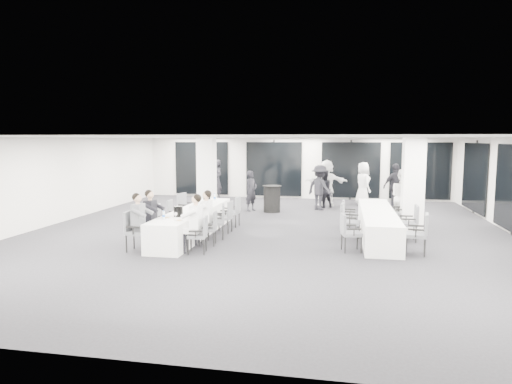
# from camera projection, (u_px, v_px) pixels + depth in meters

# --- Properties ---
(room) EXTENTS (14.04, 16.04, 2.84)m
(room) POSITION_uv_depth(u_px,v_px,m) (301.00, 183.00, 14.17)
(room) COLOR black
(room) RESTS_ON ground
(column_left) EXTENTS (0.60, 0.60, 2.80)m
(column_left) POSITION_uv_depth(u_px,v_px,m) (207.00, 175.00, 16.89)
(column_left) COLOR white
(column_left) RESTS_ON floor
(column_right) EXTENTS (0.60, 0.60, 2.80)m
(column_right) POSITION_uv_depth(u_px,v_px,m) (413.00, 185.00, 13.44)
(column_right) COLOR white
(column_right) RESTS_ON floor
(banquet_table_main) EXTENTS (0.90, 5.00, 0.75)m
(banquet_table_main) POSITION_uv_depth(u_px,v_px,m) (194.00, 222.00, 13.05)
(banquet_table_main) COLOR silver
(banquet_table_main) RESTS_ON floor
(banquet_table_side) EXTENTS (0.90, 5.00, 0.75)m
(banquet_table_side) POSITION_uv_depth(u_px,v_px,m) (377.00, 223.00, 12.86)
(banquet_table_side) COLOR silver
(banquet_table_side) RESTS_ON floor
(cocktail_table) EXTENTS (0.72, 0.72, 1.00)m
(cocktail_table) POSITION_uv_depth(u_px,v_px,m) (272.00, 199.00, 17.15)
(cocktail_table) COLOR black
(cocktail_table) RESTS_ON floor
(chair_main_left_near) EXTENTS (0.51, 0.57, 0.99)m
(chair_main_left_near) POSITION_uv_depth(u_px,v_px,m) (134.00, 228.00, 11.20)
(chair_main_left_near) COLOR #4D4F54
(chair_main_left_near) RESTS_ON floor
(chair_main_left_second) EXTENTS (0.53, 0.56, 0.90)m
(chair_main_left_second) POSITION_uv_depth(u_px,v_px,m) (147.00, 225.00, 11.91)
(chair_main_left_second) COLOR #4D4F54
(chair_main_left_second) RESTS_ON floor
(chair_main_left_mid) EXTENTS (0.54, 0.57, 0.90)m
(chair_main_left_mid) POSITION_uv_depth(u_px,v_px,m) (163.00, 218.00, 12.97)
(chair_main_left_mid) COLOR #4D4F54
(chair_main_left_mid) RESTS_ON floor
(chair_main_left_fourth) EXTENTS (0.49, 0.54, 0.91)m
(chair_main_left_fourth) POSITION_uv_depth(u_px,v_px,m) (174.00, 213.00, 13.81)
(chair_main_left_fourth) COLOR #4D4F54
(chair_main_left_fourth) RESTS_ON floor
(chair_main_left_far) EXTENTS (0.60, 0.63, 0.99)m
(chair_main_left_far) POSITION_uv_depth(u_px,v_px,m) (186.00, 206.00, 14.82)
(chair_main_left_far) COLOR #4D4F54
(chair_main_left_far) RESTS_ON floor
(chair_main_right_near) EXTENTS (0.51, 0.55, 0.89)m
(chair_main_right_near) POSITION_uv_depth(u_px,v_px,m) (200.00, 232.00, 10.98)
(chair_main_right_near) COLOR #4D4F54
(chair_main_right_near) RESTS_ON floor
(chair_main_right_second) EXTENTS (0.50, 0.53, 0.87)m
(chair_main_right_second) POSITION_uv_depth(u_px,v_px,m) (210.00, 226.00, 11.82)
(chair_main_right_second) COLOR #4D4F54
(chair_main_right_second) RESTS_ON floor
(chair_main_right_mid) EXTENTS (0.58, 0.61, 0.95)m
(chair_main_right_mid) POSITION_uv_depth(u_px,v_px,m) (218.00, 219.00, 12.56)
(chair_main_right_mid) COLOR #4D4F54
(chair_main_right_mid) RESTS_ON floor
(chair_main_right_fourth) EXTENTS (0.49, 0.54, 0.93)m
(chair_main_right_fourth) POSITION_uv_depth(u_px,v_px,m) (226.00, 215.00, 13.36)
(chair_main_right_fourth) COLOR #4D4F54
(chair_main_right_fourth) RESTS_ON floor
(chair_main_right_far) EXTENTS (0.50, 0.55, 0.94)m
(chair_main_right_far) POSITION_uv_depth(u_px,v_px,m) (234.00, 210.00, 14.31)
(chair_main_right_far) COLOR #4D4F54
(chair_main_right_far) RESTS_ON floor
(chair_side_left_near) EXTENTS (0.56, 0.59, 0.93)m
(chair_side_left_near) POSITION_uv_depth(u_px,v_px,m) (348.00, 230.00, 11.14)
(chair_side_left_near) COLOR #4D4F54
(chair_side_left_near) RESTS_ON floor
(chair_side_left_mid) EXTENTS (0.56, 0.61, 1.00)m
(chair_side_left_mid) POSITION_uv_depth(u_px,v_px,m) (348.00, 219.00, 12.44)
(chair_side_left_mid) COLOR #4D4F54
(chair_side_left_mid) RESTS_ON floor
(chair_side_left_far) EXTENTS (0.47, 0.52, 0.89)m
(chair_side_left_far) POSITION_uv_depth(u_px,v_px,m) (347.00, 213.00, 13.90)
(chair_side_left_far) COLOR #4D4F54
(chair_side_left_far) RESTS_ON floor
(chair_side_right_near) EXTENTS (0.57, 0.62, 1.00)m
(chair_side_right_near) POSITION_uv_depth(u_px,v_px,m) (420.00, 231.00, 10.82)
(chair_side_right_near) COLOR #4D4F54
(chair_side_right_near) RESTS_ON floor
(chair_side_right_mid) EXTENTS (0.50, 0.56, 0.98)m
(chair_side_right_mid) POSITION_uv_depth(u_px,v_px,m) (411.00, 221.00, 12.28)
(chair_side_right_mid) COLOR #4D4F54
(chair_side_right_mid) RESTS_ON floor
(chair_side_right_far) EXTENTS (0.56, 0.61, 1.02)m
(chair_side_right_far) POSITION_uv_depth(u_px,v_px,m) (404.00, 211.00, 13.74)
(chair_side_right_far) COLOR #4D4F54
(chair_side_right_far) RESTS_ON floor
(seated_guest_a) EXTENTS (0.50, 0.38, 1.44)m
(seated_guest_a) POSITION_uv_depth(u_px,v_px,m) (141.00, 218.00, 11.14)
(seated_guest_a) COLOR #56595E
(seated_guest_a) RESTS_ON floor
(seated_guest_b) EXTENTS (0.50, 0.38, 1.44)m
(seated_guest_b) POSITION_uv_depth(u_px,v_px,m) (153.00, 214.00, 11.85)
(seated_guest_b) COLOR black
(seated_guest_b) RESTS_ON floor
(seated_guest_c) EXTENTS (0.50, 0.38, 1.44)m
(seated_guest_c) POSITION_uv_depth(u_px,v_px,m) (194.00, 220.00, 10.97)
(seated_guest_c) COLOR white
(seated_guest_c) RESTS_ON floor
(seated_guest_d) EXTENTS (0.50, 0.38, 1.44)m
(seated_guest_d) POSITION_uv_depth(u_px,v_px,m) (204.00, 214.00, 11.80)
(seated_guest_d) COLOR white
(seated_guest_d) RESTS_ON floor
(standing_guest_a) EXTENTS (0.76, 0.81, 1.75)m
(standing_guest_a) POSITION_uv_depth(u_px,v_px,m) (251.00, 188.00, 17.38)
(standing_guest_a) COLOR black
(standing_guest_a) RESTS_ON floor
(standing_guest_b) EXTENTS (0.96, 0.86, 1.69)m
(standing_guest_b) POSITION_uv_depth(u_px,v_px,m) (324.00, 187.00, 18.19)
(standing_guest_b) COLOR black
(standing_guest_b) RESTS_ON floor
(standing_guest_c) EXTENTS (1.41, 1.30, 1.98)m
(standing_guest_c) POSITION_uv_depth(u_px,v_px,m) (320.00, 185.00, 17.60)
(standing_guest_c) COLOR black
(standing_guest_c) RESTS_ON floor
(standing_guest_d) EXTENTS (1.36, 1.09, 2.04)m
(standing_guest_d) POSITION_uv_depth(u_px,v_px,m) (396.00, 184.00, 17.75)
(standing_guest_d) COLOR black
(standing_guest_d) RESTS_ON floor
(standing_guest_e) EXTENTS (0.95, 1.13, 2.02)m
(standing_guest_e) POSITION_uv_depth(u_px,v_px,m) (363.00, 181.00, 18.94)
(standing_guest_e) COLOR white
(standing_guest_e) RESTS_ON floor
(standing_guest_f) EXTENTS (2.07, 1.05, 2.15)m
(standing_guest_f) POSITION_uv_depth(u_px,v_px,m) (327.00, 180.00, 18.69)
(standing_guest_f) COLOR white
(standing_guest_f) RESTS_ON floor
(standing_guest_g) EXTENTS (0.96, 0.96, 2.07)m
(standing_guest_g) POSITION_uv_depth(u_px,v_px,m) (217.00, 177.00, 20.31)
(standing_guest_g) COLOR black
(standing_guest_g) RESTS_ON floor
(standing_guest_h) EXTENTS (1.00, 1.15, 2.04)m
(standing_guest_h) POSITION_uv_depth(u_px,v_px,m) (403.00, 193.00, 14.60)
(standing_guest_h) COLOR white
(standing_guest_h) RESTS_ON floor
(ice_bucket_near) EXTENTS (0.24, 0.24, 0.27)m
(ice_bucket_near) POSITION_uv_depth(u_px,v_px,m) (178.00, 211.00, 11.79)
(ice_bucket_near) COLOR black
(ice_bucket_near) RESTS_ON banquet_table_main
(ice_bucket_far) EXTENTS (0.22, 0.22, 0.25)m
(ice_bucket_far) POSITION_uv_depth(u_px,v_px,m) (207.00, 200.00, 14.00)
(ice_bucket_far) COLOR black
(ice_bucket_far) RESTS_ON banquet_table_main
(water_bottle_a) EXTENTS (0.06, 0.06, 0.20)m
(water_bottle_a) POSITION_uv_depth(u_px,v_px,m) (164.00, 215.00, 11.41)
(water_bottle_a) COLOR silver
(water_bottle_a) RESTS_ON banquet_table_main
(water_bottle_b) EXTENTS (0.07, 0.07, 0.20)m
(water_bottle_b) POSITION_uv_depth(u_px,v_px,m) (198.00, 205.00, 13.23)
(water_bottle_b) COLOR silver
(water_bottle_b) RESTS_ON banquet_table_main
(water_bottle_c) EXTENTS (0.07, 0.07, 0.22)m
(water_bottle_c) POSITION_uv_depth(u_px,v_px,m) (215.00, 197.00, 14.87)
(water_bottle_c) COLOR silver
(water_bottle_c) RESTS_ON banquet_table_main
(plate_a) EXTENTS (0.22, 0.22, 0.03)m
(plate_a) POSITION_uv_depth(u_px,v_px,m) (167.00, 218.00, 11.55)
(plate_a) COLOR white
(plate_a) RESTS_ON banquet_table_main
(plate_b) EXTENTS (0.21, 0.21, 0.03)m
(plate_b) POSITION_uv_depth(u_px,v_px,m) (179.00, 220.00, 11.18)
(plate_b) COLOR white
(plate_b) RESTS_ON banquet_table_main
(plate_c) EXTENTS (0.22, 0.22, 0.03)m
(plate_c) POSITION_uv_depth(u_px,v_px,m) (191.00, 212.00, 12.41)
(plate_c) COLOR white
(plate_c) RESTS_ON banquet_table_main
(wine_glass) EXTENTS (0.08, 0.08, 0.22)m
(wine_glass) POSITION_uv_depth(u_px,v_px,m) (176.00, 214.00, 11.14)
(wine_glass) COLOR silver
(wine_glass) RESTS_ON banquet_table_main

